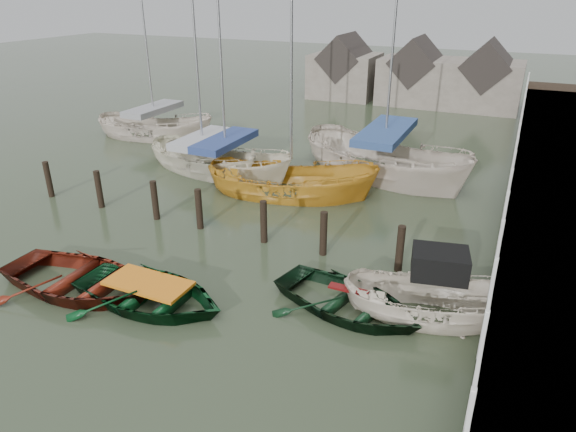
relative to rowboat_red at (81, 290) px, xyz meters
The scene contains 13 objects.
ground 2.54m from the rowboat_red, 38.10° to the left, with size 120.00×120.00×0.00m, color #323D27.
pier 16.31m from the rowboat_red, 45.23° to the left, with size 3.04×32.00×2.70m.
mooring_pilings 4.68m from the rowboat_red, 79.03° to the left, with size 13.72×0.22×1.80m.
far_sheds 27.78m from the rowboat_red, 84.13° to the left, with size 14.00×4.08×4.39m.
rowboat_red is the anchor object (origin of this frame).
rowboat_green 2.15m from the rowboat_red, ahead, with size 3.00×4.20×0.87m, color black.
rowboat_dkgreen 7.13m from the rowboat_red, 17.02° to the left, with size 2.82×3.94×0.82m, color black.
motorboat 9.18m from the rowboat_red, 16.57° to the left, with size 4.62×2.48×2.61m.
sailboat_a 9.90m from the rowboat_red, 103.63° to the left, with size 6.54×3.86×11.77m.
sailboat_b 9.58m from the rowboat_red, 96.70° to the left, with size 6.71×3.14×12.22m.
sailboat_c 8.94m from the rowboat_red, 75.03° to the left, with size 7.09×3.81×10.26m.
sailboat_d 13.26m from the rowboat_red, 67.91° to the left, with size 8.94×6.29×13.09m.
sailboat_e 15.13m from the rowboat_red, 120.22° to the left, with size 6.88×3.53×9.82m.
Camera 1 is at (7.93, -9.90, 7.48)m, focal length 32.00 mm.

